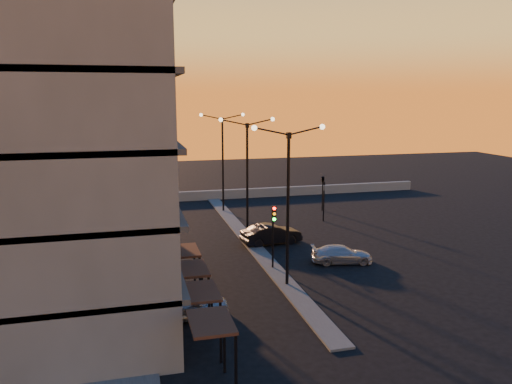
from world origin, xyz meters
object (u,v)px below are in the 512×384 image
(traffic_light_main, at_px, (274,227))
(car_wagon, at_px, (342,254))
(car_hatchback, at_px, (187,305))
(streetlamp_mid, at_px, (247,169))
(car_sedan, at_px, (271,234))

(traffic_light_main, distance_m, car_wagon, 5.37)
(traffic_light_main, bearing_deg, car_hatchback, -137.15)
(streetlamp_mid, xyz_separation_m, car_sedan, (1.50, -1.55, -4.83))
(streetlamp_mid, bearing_deg, car_hatchback, -115.87)
(streetlamp_mid, relative_size, car_sedan, 2.06)
(car_sedan, relative_size, car_wagon, 1.13)
(traffic_light_main, distance_m, car_sedan, 6.16)
(streetlamp_mid, height_order, car_hatchback, streetlamp_mid)
(car_wagon, bearing_deg, traffic_light_main, 102.98)
(traffic_light_main, height_order, car_sedan, traffic_light_main)
(streetlamp_mid, bearing_deg, car_sedan, -45.93)
(streetlamp_mid, xyz_separation_m, traffic_light_main, (0.00, -7.13, -2.70))
(car_sedan, bearing_deg, streetlamp_mid, 34.87)
(traffic_light_main, bearing_deg, streetlamp_mid, 90.00)
(streetlamp_mid, height_order, car_sedan, streetlamp_mid)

